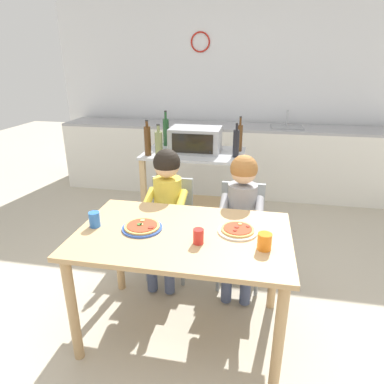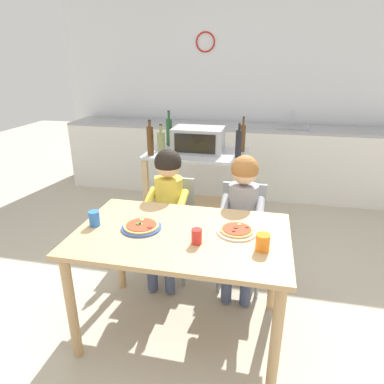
% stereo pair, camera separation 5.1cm
% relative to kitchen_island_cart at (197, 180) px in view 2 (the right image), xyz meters
% --- Properties ---
extents(ground_plane, '(12.29, 12.29, 0.00)m').
position_rel_kitchen_island_cart_xyz_m(ground_plane, '(0.19, -0.16, -0.59)').
color(ground_plane, '#B7AD99').
extents(back_wall_tiled, '(4.92, 0.14, 2.70)m').
position_rel_kitchen_island_cart_xyz_m(back_wall_tiled, '(0.19, 1.75, 0.76)').
color(back_wall_tiled, silver).
rests_on(back_wall_tiled, ground).
extents(kitchen_counter, '(4.42, 0.60, 1.11)m').
position_rel_kitchen_island_cart_xyz_m(kitchen_counter, '(0.19, 1.34, -0.13)').
color(kitchen_counter, silver).
rests_on(kitchen_counter, ground).
extents(kitchen_island_cart, '(0.97, 0.61, 0.88)m').
position_rel_kitchen_island_cart_xyz_m(kitchen_island_cart, '(0.00, 0.00, 0.00)').
color(kitchen_island_cart, '#B7BABF').
rests_on(kitchen_island_cart, ground).
extents(toaster_oven, '(0.48, 0.35, 0.24)m').
position_rel_kitchen_island_cart_xyz_m(toaster_oven, '(0.01, 0.02, 0.41)').
color(toaster_oven, '#999BA0').
rests_on(toaster_oven, kitchen_island_cart).
extents(bottle_squat_spirits, '(0.07, 0.07, 0.30)m').
position_rel_kitchen_island_cart_xyz_m(bottle_squat_spirits, '(-0.29, -0.24, 0.42)').
color(bottle_squat_spirits, olive).
rests_on(bottle_squat_spirits, kitchen_island_cart).
extents(bottle_dark_olive_oil, '(0.05, 0.05, 0.34)m').
position_rel_kitchen_island_cart_xyz_m(bottle_dark_olive_oil, '(0.43, 0.12, 0.43)').
color(bottle_dark_olive_oil, '#4C2D14').
rests_on(bottle_dark_olive_oil, kitchen_island_cart).
extents(bottle_tall_green_wine, '(0.06, 0.06, 0.36)m').
position_rel_kitchen_island_cart_xyz_m(bottle_tall_green_wine, '(-0.34, 0.21, 0.44)').
color(bottle_tall_green_wine, '#1E4723').
rests_on(bottle_tall_green_wine, kitchen_island_cart).
extents(bottle_clear_vinegar, '(0.06, 0.06, 0.33)m').
position_rel_kitchen_island_cart_xyz_m(bottle_clear_vinegar, '(-0.41, -0.20, 0.44)').
color(bottle_clear_vinegar, '#4C2D14').
rests_on(bottle_clear_vinegar, kitchen_island_cart).
extents(bottle_slim_sauce, '(0.06, 0.06, 0.31)m').
position_rel_kitchen_island_cart_xyz_m(bottle_slim_sauce, '(0.41, -0.11, 0.42)').
color(bottle_slim_sauce, black).
rests_on(bottle_slim_sauce, kitchen_island_cart).
extents(dining_table, '(1.30, 0.82, 0.75)m').
position_rel_kitchen_island_cart_xyz_m(dining_table, '(0.19, -1.39, 0.05)').
color(dining_table, tan).
rests_on(dining_table, ground).
extents(dining_chair_left, '(0.36, 0.36, 0.81)m').
position_rel_kitchen_island_cart_xyz_m(dining_chair_left, '(-0.07, -0.71, -0.11)').
color(dining_chair_left, gray).
rests_on(dining_chair_left, ground).
extents(dining_chair_right, '(0.36, 0.36, 0.81)m').
position_rel_kitchen_island_cart_xyz_m(dining_chair_right, '(0.51, -0.73, -0.11)').
color(dining_chair_right, gray).
rests_on(dining_chair_right, ground).
extents(child_in_yellow_shirt, '(0.32, 0.42, 1.08)m').
position_rel_kitchen_island_cart_xyz_m(child_in_yellow_shirt, '(-0.07, -0.82, 0.12)').
color(child_in_yellow_shirt, '#424C6B').
rests_on(child_in_yellow_shirt, ground).
extents(child_in_grey_shirt, '(0.32, 0.42, 1.07)m').
position_rel_kitchen_island_cart_xyz_m(child_in_grey_shirt, '(0.51, -0.84, 0.11)').
color(child_in_grey_shirt, '#424C6B').
rests_on(child_in_grey_shirt, ground).
extents(pizza_plate_blue_rimmed, '(0.25, 0.25, 0.03)m').
position_rel_kitchen_island_cart_xyz_m(pizza_plate_blue_rimmed, '(-0.07, -1.39, 0.17)').
color(pizza_plate_blue_rimmed, '#3356B7').
rests_on(pizza_plate_blue_rimmed, dining_table).
extents(pizza_plate_white, '(0.24, 0.24, 0.03)m').
position_rel_kitchen_island_cart_xyz_m(pizza_plate_white, '(0.51, -1.32, 0.17)').
color(pizza_plate_white, white).
rests_on(pizza_plate_white, dining_table).
extents(drinking_cup_orange, '(0.08, 0.08, 0.10)m').
position_rel_kitchen_island_cart_xyz_m(drinking_cup_orange, '(0.67, -1.49, 0.20)').
color(drinking_cup_orange, orange).
rests_on(drinking_cup_orange, dining_table).
extents(drinking_cup_blue, '(0.07, 0.07, 0.10)m').
position_rel_kitchen_island_cart_xyz_m(drinking_cup_blue, '(-0.37, -1.41, 0.20)').
color(drinking_cup_blue, blue).
rests_on(drinking_cup_blue, dining_table).
extents(drinking_cup_red, '(0.06, 0.06, 0.09)m').
position_rel_kitchen_island_cart_xyz_m(drinking_cup_red, '(0.30, -1.49, 0.20)').
color(drinking_cup_red, red).
rests_on(drinking_cup_red, dining_table).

